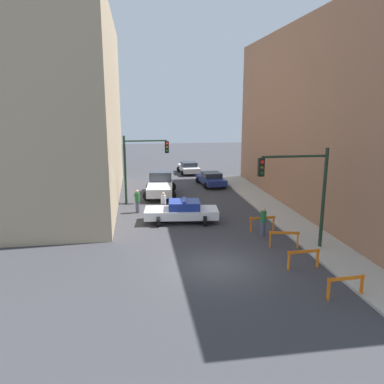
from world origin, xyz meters
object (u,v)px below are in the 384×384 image
Objects in this scene: police_car at (182,211)px; barrier_front at (346,283)px; white_truck at (160,185)px; pedestrian_sidewalk at (263,221)px; barrier_corner at (262,221)px; barrier_mid at (304,256)px; traffic_light_near at (303,184)px; barrier_back at (284,237)px; traffic_light_far at (139,159)px; pedestrian_crossing at (163,204)px; parked_car_near at (211,179)px; parked_car_mid at (189,168)px; pedestrian_corner at (137,201)px.

barrier_front is (5.07, -10.78, -0.11)m from police_car.
white_truck is 3.36× the size of pedestrian_sidewalk.
white_truck is 11.64m from barrier_corner.
barrier_corner is (4.53, -2.54, -0.11)m from police_car.
barrier_corner is at bearing 66.32° from pedestrian_sidewalk.
police_car is at bearing 120.31° from barrier_mid.
traffic_light_near is at bearing -130.42° from police_car.
white_truck is 14.25m from barrier_back.
traffic_light_far is 11.34m from pedestrian_sidewalk.
white_truck reaches higher than barrier_mid.
white_truck reaches higher than barrier_back.
police_car is 2.93× the size of pedestrian_crossing.
barrier_back is (-0.68, 0.37, -2.91)m from traffic_light_near.
police_car is at bearing -116.49° from parked_car_near.
traffic_light_near is at bearing -73.80° from barrier_corner.
white_truck reaches higher than parked_car_mid.
traffic_light_far reaches higher than barrier_back.
parked_car_mid is at bearing 94.24° from barrier_front.
parked_car_near reaches higher than barrier_corner.
white_truck reaches higher than parked_car_near.
white_truck is 3.48× the size of barrier_front.
traffic_light_far is 3.13× the size of pedestrian_sidewalk.
pedestrian_crossing is 11.11m from barrier_mid.
traffic_light_near is at bearing 37.51° from pedestrian_crossing.
traffic_light_near reaches higher than barrier_corner.
pedestrian_corner is 9.24m from pedestrian_sidewalk.
traffic_light_far is (-8.03, 11.07, -0.13)m from traffic_light_near.
pedestrian_sidewalk is 0.79m from barrier_corner.
parked_car_near is at bearing 91.82° from barrier_corner.
traffic_light_near is 5.87m from barrier_front.
pedestrian_corner reaches higher than barrier_back.
police_car is 11.61m from parked_car_near.
barrier_mid is (1.69, -25.68, -0.06)m from parked_car_mid.
white_truck reaches higher than pedestrian_corner.
barrier_corner is at bearing 91.20° from barrier_mid.
parked_car_mid is 16.21m from pedestrian_corner.
white_truck is 3.36× the size of pedestrian_crossing.
traffic_light_near is 1.00× the size of traffic_light_far.
traffic_light_far is 3.25× the size of barrier_front.
police_car is at bearing 135.98° from pedestrian_sidewalk.
barrier_corner is (1.58, -20.28, -0.06)m from parked_car_mid.
pedestrian_corner is (-5.79, -15.14, 0.19)m from parked_car_mid.
pedestrian_crossing is at bearing 40.52° from police_car.
white_truck is 12.18m from pedestrian_sidewalk.
pedestrian_crossing is at bearing -107.06° from parked_car_mid.
traffic_light_far is at bearing 121.67° from pedestrian_sidewalk.
barrier_mid is (0.54, -18.80, -0.06)m from parked_car_near.
pedestrian_sidewalk reaches higher than parked_car_near.
parked_car_near is 21.65m from barrier_front.
police_car is at bearing 131.84° from barrier_back.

